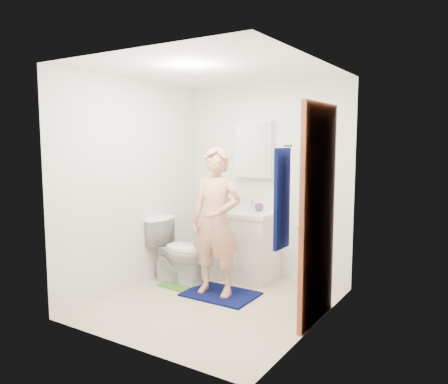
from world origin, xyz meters
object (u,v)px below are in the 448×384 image
(toothbrush_cup, at_px, (259,208))
(man, at_px, (216,222))
(vanity_cabinet, at_px, (245,247))
(toilet, at_px, (179,250))
(soap_dispenser, at_px, (227,202))
(towel, at_px, (282,199))
(medicine_cabinet, at_px, (254,149))

(toothbrush_cup, relative_size, man, 0.07)
(vanity_cabinet, distance_m, man, 0.83)
(toilet, distance_m, toothbrush_cup, 1.10)
(soap_dispenser, distance_m, man, 0.71)
(towel, xyz_separation_m, toothbrush_cup, (-1.02, 1.56, -0.36))
(towel, xyz_separation_m, man, (-1.14, 0.78, -0.42))
(vanity_cabinet, xyz_separation_m, toothbrush_cup, (0.16, 0.07, 0.49))
(toilet, relative_size, soap_dispenser, 4.03)
(vanity_cabinet, distance_m, toothbrush_cup, 0.52)
(towel, height_order, man, towel)
(medicine_cabinet, relative_size, toilet, 0.89)
(towel, height_order, toilet, towel)
(vanity_cabinet, bearing_deg, soap_dispenser, -165.50)
(medicine_cabinet, bearing_deg, man, -87.46)
(toilet, bearing_deg, toothbrush_cup, -50.43)
(medicine_cabinet, xyz_separation_m, soap_dispenser, (-0.22, -0.28, -0.65))
(medicine_cabinet, distance_m, toilet, 1.56)
(soap_dispenser, distance_m, toothbrush_cup, 0.40)
(medicine_cabinet, bearing_deg, toothbrush_cup, -44.40)
(vanity_cabinet, height_order, toothbrush_cup, toothbrush_cup)
(man, bearing_deg, medicine_cabinet, 86.98)
(vanity_cabinet, bearing_deg, medicine_cabinet, 90.00)
(vanity_cabinet, bearing_deg, towel, -51.53)
(vanity_cabinet, relative_size, medicine_cabinet, 1.14)
(vanity_cabinet, bearing_deg, toilet, -136.34)
(soap_dispenser, xyz_separation_m, man, (0.26, -0.65, -0.12))
(medicine_cabinet, relative_size, toothbrush_cup, 6.27)
(medicine_cabinet, relative_size, man, 0.43)
(vanity_cabinet, relative_size, soap_dispenser, 4.09)
(medicine_cabinet, distance_m, towel, 2.11)
(toilet, bearing_deg, vanity_cabinet, -47.09)
(toilet, bearing_deg, towel, -118.30)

